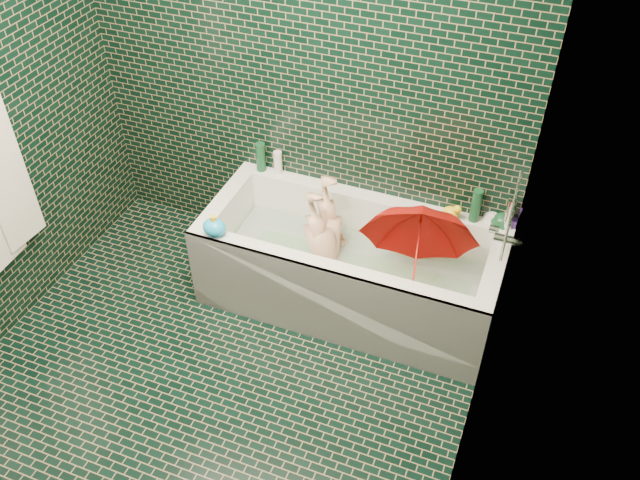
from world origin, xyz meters
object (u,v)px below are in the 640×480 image
at_px(bathtub, 349,275).
at_px(bath_toy, 214,227).
at_px(child, 327,254).
at_px(umbrella, 417,254).
at_px(rubber_duck, 452,212).

distance_m(bathtub, bath_toy, 0.85).
xyz_separation_m(bathtub, child, (-0.14, 0.02, 0.10)).
bearing_deg(child, bath_toy, -48.65).
xyz_separation_m(umbrella, rubber_duck, (0.10, 0.37, 0.04)).
height_order(umbrella, bath_toy, umbrella).
distance_m(umbrella, bath_toy, 1.11).
distance_m(child, umbrella, 0.60).
bearing_deg(bath_toy, rubber_duck, 13.78).
height_order(child, bath_toy, bath_toy).
relative_size(bathtub, child, 1.81).
xyz_separation_m(bathtub, bath_toy, (-0.68, -0.31, 0.40)).
relative_size(child, bath_toy, 6.11).
xyz_separation_m(rubber_duck, bath_toy, (-1.18, -0.62, 0.01)).
height_order(umbrella, rubber_duck, umbrella).
bearing_deg(umbrella, child, 171.84).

